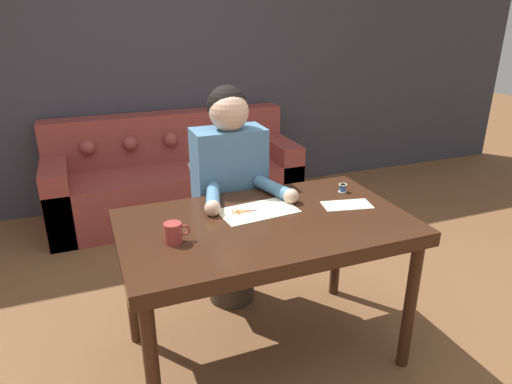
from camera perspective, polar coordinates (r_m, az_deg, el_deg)
name	(u,v)px	position (r m, az deg, el deg)	size (l,w,h in m)	color
ground_plane	(255,348)	(2.60, -0.09, -18.90)	(16.00, 16.00, 0.00)	brown
wall_back	(159,59)	(4.24, -12.07, 15.93)	(8.00, 0.06, 2.60)	#383842
dining_table	(266,235)	(2.19, 1.21, -5.45)	(1.37, 0.81, 0.77)	#381E11
couch	(175,179)	(4.09, -10.07, 1.62)	(2.11, 0.77, 0.86)	brown
person	(230,198)	(2.64, -3.24, -0.75)	(0.50, 0.56, 1.33)	#33281E
pattern_paper_main	(258,211)	(2.25, 0.24, -2.37)	(0.40, 0.25, 0.00)	beige
pattern_paper_offcut	(347,205)	(2.37, 11.31, -1.60)	(0.27, 0.18, 0.00)	beige
scissors	(246,212)	(2.25, -1.27, -2.47)	(0.22, 0.09, 0.01)	silver
mug	(174,233)	(1.97, -10.27, -5.04)	(0.11, 0.08, 0.09)	#9E3833
thread_spool	(343,188)	(2.53, 10.77, 0.49)	(0.04, 0.04, 0.05)	#3366B2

